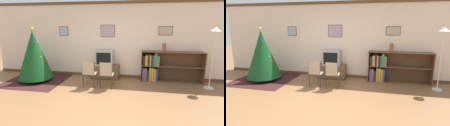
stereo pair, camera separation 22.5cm
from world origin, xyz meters
TOP-DOWN VIEW (x-y plane):
  - ground_plane at (0.00, 0.00)m, footprint 24.00×24.00m
  - wall_back at (0.00, 2.61)m, footprint 9.17×0.11m
  - area_rug at (-2.44, 1.64)m, footprint 1.97×1.91m
  - christmas_tree at (-2.44, 1.64)m, footprint 1.14×1.14m
  - tv_console at (-0.14, 2.32)m, footprint 1.00×0.45m
  - television at (-0.14, 2.31)m, footprint 0.61×0.44m
  - folding_chair_left at (-0.41, 1.34)m, footprint 0.40×0.40m
  - folding_chair_right at (0.13, 1.34)m, footprint 0.40×0.40m
  - bookshelf at (1.77, 2.37)m, footprint 2.03×0.36m
  - vase at (1.86, 2.32)m, footprint 0.12×0.12m
  - standing_lamp at (3.20, 1.88)m, footprint 0.28×0.28m

SIDE VIEW (x-z plane):
  - ground_plane at x=0.00m, z-range 0.00..0.00m
  - area_rug at x=-2.44m, z-range 0.00..0.01m
  - tv_console at x=-0.14m, z-range 0.00..0.50m
  - folding_chair_left at x=-0.41m, z-range 0.06..0.88m
  - folding_chair_right at x=0.13m, z-range 0.06..0.88m
  - bookshelf at x=1.77m, z-range -0.03..1.00m
  - television at x=-0.14m, z-range 0.50..1.03m
  - christmas_tree at x=-2.44m, z-range 0.00..1.82m
  - vase at x=1.86m, z-range 1.03..1.31m
  - wall_back at x=0.00m, z-range 0.00..2.70m
  - standing_lamp at x=3.20m, z-range 0.49..2.33m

